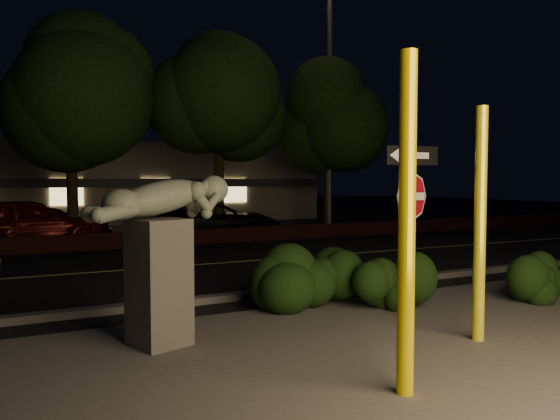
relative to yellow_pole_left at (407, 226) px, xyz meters
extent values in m
plane|color=black|center=(1.12, 11.84, -1.67)|extent=(90.00, 90.00, 0.00)
cube|color=#4C4944|center=(1.12, 0.84, -1.66)|extent=(14.00, 6.00, 0.02)
cube|color=black|center=(1.12, 8.84, -1.67)|extent=(80.00, 8.00, 0.01)
cube|color=gold|center=(1.12, 8.84, -1.66)|extent=(80.00, 0.12, 0.00)
cube|color=#4C4944|center=(1.12, 4.74, -1.61)|extent=(80.00, 0.25, 0.12)
cube|color=#431615|center=(1.12, 13.14, -1.42)|extent=(40.00, 0.35, 0.50)
cube|color=black|center=(1.12, 18.84, -1.67)|extent=(40.00, 12.00, 0.01)
cube|color=slate|center=(1.12, 26.84, 0.33)|extent=(22.00, 10.00, 4.00)
cube|color=#333338|center=(1.12, 21.74, 0.33)|extent=(22.00, 0.20, 0.40)
cube|color=#FFD87F|center=(-0.88, 21.79, -0.07)|extent=(1.40, 0.08, 1.20)
cube|color=#FFD87F|center=(3.12, 21.79, -0.07)|extent=(1.40, 0.08, 1.20)
cube|color=#FFD87F|center=(7.12, 21.79, -0.07)|extent=(1.40, 0.08, 1.20)
cylinder|color=black|center=(-1.38, 15.04, 0.45)|extent=(0.36, 0.36, 4.25)
ellipsoid|color=black|center=(-1.38, 15.04, 4.40)|extent=(5.20, 5.20, 4.68)
cylinder|color=black|center=(3.62, 14.64, 0.33)|extent=(0.36, 0.36, 4.00)
ellipsoid|color=black|center=(3.62, 14.64, 4.01)|extent=(4.80, 4.80, 4.32)
cylinder|color=black|center=(8.62, 15.14, 0.28)|extent=(0.36, 0.36, 3.90)
ellipsoid|color=black|center=(8.62, 15.14, 3.77)|extent=(4.40, 4.40, 3.96)
cylinder|color=#FFD904|center=(0.00, 0.00, 0.00)|extent=(0.17, 0.17, 3.35)
cylinder|color=yellow|center=(2.04, 0.98, -0.14)|extent=(0.15, 0.15, 3.07)
cylinder|color=black|center=(1.99, 2.23, -0.36)|extent=(0.06, 0.06, 2.62)
cube|color=white|center=(1.99, 2.23, 0.20)|extent=(0.39, 0.07, 0.11)
cube|color=black|center=(1.99, 2.23, 0.81)|extent=(0.89, 0.12, 0.28)
cube|color=white|center=(1.99, 2.23, 0.81)|extent=(0.56, 0.08, 0.11)
cube|color=#4C4944|center=(-1.72, 2.68, -0.86)|extent=(0.80, 0.80, 1.63)
sphere|color=#626C5B|center=(-0.88, 2.95, 0.31)|extent=(0.38, 0.38, 0.38)
ellipsoid|color=black|center=(1.07, 3.70, -1.11)|extent=(2.23, 1.14, 1.13)
ellipsoid|color=black|center=(2.21, 2.81, -1.17)|extent=(1.72, 1.33, 1.00)
ellipsoid|color=black|center=(4.77, 2.19, -1.23)|extent=(1.38, 0.98, 0.88)
cylinder|color=#4B4B50|center=(8.48, 14.81, 3.82)|extent=(0.22, 0.22, 10.98)
imported|color=maroon|center=(-2.76, 15.25, -0.89)|extent=(4.86, 2.63, 1.57)
imported|color=#3C0B11|center=(-2.01, 15.96, -1.06)|extent=(4.37, 2.19, 1.22)
imported|color=black|center=(3.69, 14.91, -1.02)|extent=(5.13, 3.72, 1.30)
camera|label=1|loc=(-3.48, -4.11, 0.43)|focal=35.00mm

